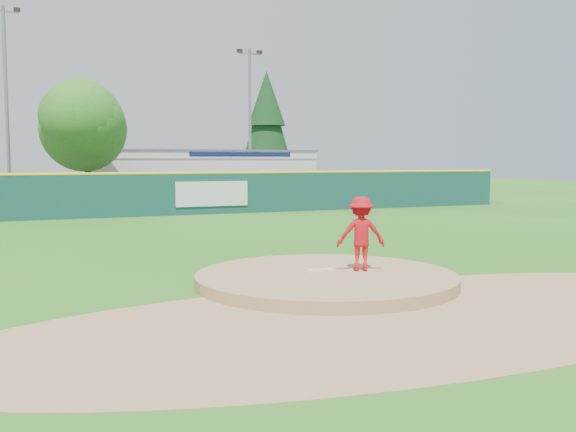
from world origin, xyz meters
name	(u,v)px	position (x,y,z in m)	size (l,w,h in m)	color
ground	(326,285)	(0.00, 0.00, 0.00)	(120.00, 120.00, 0.00)	#286B19
pitchers_mound	(326,285)	(0.00, 0.00, 0.00)	(5.50, 5.50, 0.50)	#9E774C
pitching_rubber	(320,270)	(0.00, 0.30, 0.27)	(0.60, 0.15, 0.04)	white
infield_dirt_arc	(407,316)	(0.00, -3.00, 0.01)	(15.40, 15.40, 0.01)	#9E774C
parking_lot	(120,204)	(0.00, 27.00, 0.01)	(44.00, 16.00, 0.02)	#38383A
pitcher	(361,234)	(0.83, -0.01, 1.05)	(1.03, 0.59, 1.60)	#B50F17
van	(144,199)	(0.25, 21.06, 0.63)	(2.03, 4.39, 1.22)	silver
pool_building_grp	(195,174)	(6.00, 31.99, 1.66)	(15.20, 8.20, 3.31)	silver
fence_banners	(38,198)	(-4.90, 17.92, 1.00)	(19.31, 0.04, 1.20)	#5A0C11
outfield_fence	(151,193)	(0.00, 18.00, 1.09)	(40.00, 0.14, 2.07)	#133E3C
deciduous_tree	(87,125)	(-2.00, 25.00, 4.55)	(5.60, 5.60, 7.36)	#382314
conifer_tree	(267,123)	(13.00, 36.00, 5.54)	(4.40, 4.40, 9.50)	#382314
light_pole_left	(6,98)	(-6.00, 27.00, 6.05)	(1.75, 0.25, 11.00)	gray
light_pole_right	(250,117)	(9.00, 29.00, 5.54)	(1.75, 0.25, 10.00)	gray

